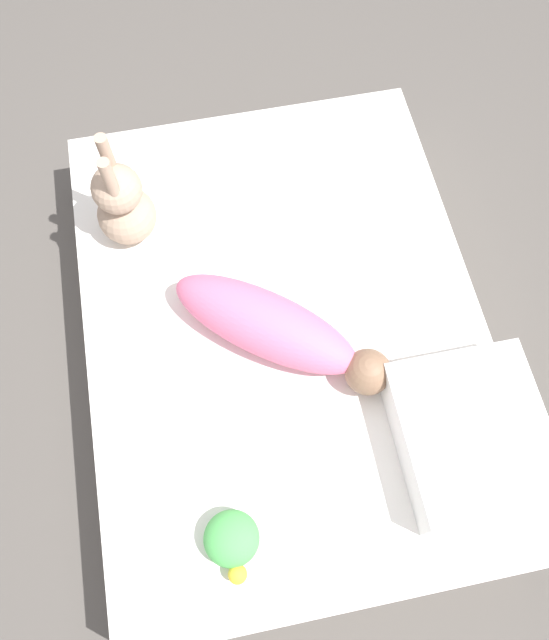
% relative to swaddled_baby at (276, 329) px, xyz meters
% --- Properties ---
extents(ground_plane, '(12.00, 12.00, 0.00)m').
position_rel_swaddled_baby_xyz_m(ground_plane, '(-0.05, 0.03, -0.31)').
color(ground_plane, '#514C47').
extents(bed_mattress, '(1.45, 1.06, 0.23)m').
position_rel_swaddled_baby_xyz_m(bed_mattress, '(-0.05, 0.03, -0.19)').
color(bed_mattress, white).
rests_on(bed_mattress, ground_plane).
extents(swaddled_baby, '(0.46, 0.54, 0.15)m').
position_rel_swaddled_baby_xyz_m(swaddled_baby, '(0.00, 0.00, 0.00)').
color(swaddled_baby, pink).
rests_on(swaddled_baby, bed_mattress).
extents(pillow, '(0.39, 0.34, 0.12)m').
position_rel_swaddled_baby_xyz_m(pillow, '(0.35, 0.40, -0.01)').
color(pillow, white).
rests_on(pillow, bed_mattress).
extents(bunny_plush, '(0.16, 0.16, 0.36)m').
position_rel_swaddled_baby_xyz_m(bunny_plush, '(-0.41, -0.34, 0.06)').
color(bunny_plush, tan).
rests_on(bunny_plush, bed_mattress).
extents(turtle_plush, '(0.16, 0.13, 0.08)m').
position_rel_swaddled_baby_xyz_m(turtle_plush, '(0.48, -0.20, -0.03)').
color(turtle_plush, '#51B756').
rests_on(turtle_plush, bed_mattress).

